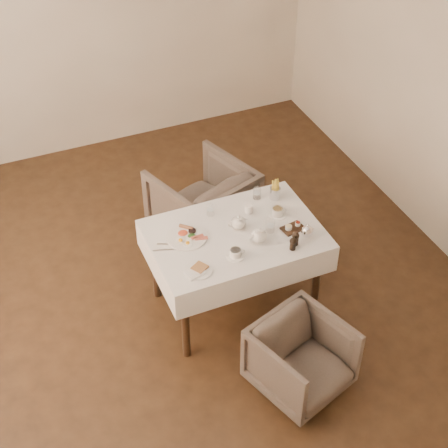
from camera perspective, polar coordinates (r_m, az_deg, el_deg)
table at (r=5.18m, az=0.92°, el=-1.75°), size 1.28×0.88×0.75m
armchair_near at (r=4.92m, az=6.45°, el=-11.08°), size 0.76×0.78×0.56m
armchair_far at (r=6.04m, az=-1.81°, el=1.77°), size 0.97×0.98×0.71m
breakfast_plate at (r=5.07m, az=-3.12°, el=-1.03°), size 0.30×0.30×0.04m
side_plate at (r=4.80m, az=-2.17°, el=-3.89°), size 0.20×0.20×0.02m
teapot_centre at (r=5.11m, az=1.21°, el=0.20°), size 0.16×0.12×0.12m
teapot_front at (r=5.00m, az=2.93°, el=-0.91°), size 0.18×0.15×0.13m
creamer at (r=5.27m, az=2.08°, el=1.29°), size 0.07×0.07×0.07m
teacup_near at (r=4.89m, az=0.96°, el=-2.45°), size 0.13×0.13×0.07m
teacup_far at (r=5.26m, az=4.47°, el=1.00°), size 0.14×0.14×0.07m
glass_left at (r=5.25m, az=-1.14°, el=1.18°), size 0.08×0.08×0.09m
glass_mid at (r=5.10m, az=3.88°, el=-0.16°), size 0.09×0.09×0.10m
glass_right at (r=5.41m, az=2.75°, el=2.58°), size 0.08×0.08×0.09m
condiment_board at (r=5.15m, az=5.72°, el=-0.30°), size 0.18×0.14×0.04m
pepper_mill_left at (r=4.96m, az=5.75°, el=-1.64°), size 0.07×0.07×0.10m
pepper_mill_right at (r=5.00m, az=5.96°, el=-1.20°), size 0.07×0.07×0.11m
silver_pot at (r=5.07m, az=6.94°, el=-0.54°), size 0.12×0.10×0.12m
fries_cup at (r=5.40m, az=4.28°, el=2.83°), size 0.08×0.08×0.18m
cutlery_fork at (r=5.02m, az=-4.45°, el=-1.70°), size 0.19×0.10×0.00m
cutlery_knife at (r=4.98m, az=-4.76°, el=-2.15°), size 0.20×0.08×0.00m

